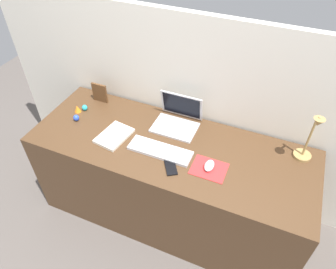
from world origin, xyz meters
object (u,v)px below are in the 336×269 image
Objects in this scene: laptop at (178,118)px; keyboard at (160,151)px; desk_lamp at (310,139)px; cell_phone at (171,167)px; notebook_pad at (114,136)px; toy_figurine_cyan at (85,108)px; toy_figurine_orange at (77,109)px; mouse at (209,166)px; picture_frame at (100,93)px; toy_figurine_blue at (76,118)px.

laptop is 0.30m from keyboard.
laptop is 0.80× the size of desk_lamp.
notebook_pad is (-0.45, 0.11, 0.01)m from cell_phone.
keyboard is at bearing -14.33° from toy_figurine_cyan.
mouse is at bearing -8.11° from toy_figurine_orange.
notebook_pad is at bearing 178.57° from mouse.
desk_lamp is 1.57m from toy_figurine_orange.
picture_frame is at bearing 71.45° from toy_figurine_cyan.
cell_phone is at bearing -152.34° from desk_lamp.
toy_figurine_cyan reaches higher than mouse.
toy_figurine_cyan is at bearing 128.46° from cell_phone.
notebook_pad is 0.39m from toy_figurine_cyan.
toy_figurine_orange is at bearing 120.25° from toy_figurine_blue.
picture_frame is (-0.97, 0.33, 0.05)m from mouse.
notebook_pad is (-0.67, 0.02, -0.01)m from mouse.
toy_figurine_blue is (-0.33, 0.05, 0.01)m from notebook_pad.
toy_figurine_blue is at bearing 136.53° from cell_phone.
mouse reaches higher than keyboard.
keyboard is at bearing -161.56° from desk_lamp.
toy_figurine_orange is (-0.38, 0.13, 0.02)m from notebook_pad.
cell_phone is (0.11, -0.10, -0.01)m from keyboard.
toy_figurine_cyan is at bearing 169.62° from mouse.
toy_figurine_cyan is at bearing 96.35° from toy_figurine_blue.
desk_lamp reaches higher than keyboard.
desk_lamp is 1.53m from toy_figurine_blue.
keyboard is at bearing -10.90° from toy_figurine_orange.
picture_frame is at bearing 178.28° from laptop.
toy_figurine_cyan is at bearing 165.67° from keyboard.
picture_frame reaches higher than mouse.
cell_phone is 0.47m from notebook_pad.
cell_phone is 0.86m from picture_frame.
toy_figurine_orange is at bearing -115.51° from picture_frame.
picture_frame is at bearing 153.48° from keyboard.
notebook_pad is (-1.17, -0.27, -0.16)m from desk_lamp.
mouse is 0.75× the size of cell_phone.
mouse is 1.06m from toy_figurine_orange.
laptop is at bearing -1.72° from picture_frame.
cell_phone is at bearing -29.01° from picture_frame.
toy_figurine_orange reaches higher than toy_figurine_blue.
picture_frame is (-0.75, 0.42, 0.07)m from cell_phone.
laptop is at bearing 178.48° from desk_lamp.
cell_phone is at bearing -40.89° from keyboard.
keyboard is 0.71m from toy_figurine_cyan.
toy_figurine_cyan is at bearing -169.75° from laptop.
mouse is 1.02m from picture_frame.
laptop is 0.70m from toy_figurine_cyan.
mouse is at bearing 7.00° from notebook_pad.
mouse is 1.00m from toy_figurine_blue.
picture_frame is at bearing 178.40° from desk_lamp.
notebook_pad is at bearing 178.92° from keyboard.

